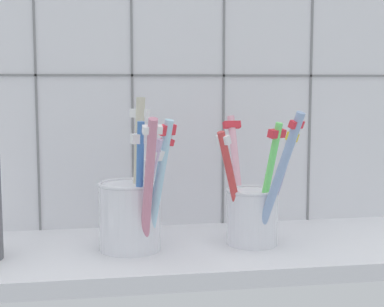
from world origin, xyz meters
TOP-DOWN VIEW (x-y plane):
  - counter_slab at (0.00, 0.00)cm, footprint 64.00×22.00cm
  - tile_wall_back at (0.00, 12.00)cm, footprint 64.00×2.20cm
  - toothbrush_cup_left at (-7.26, -0.87)cm, footprint 9.84×13.95cm
  - toothbrush_cup_right at (7.79, -0.74)cm, footprint 11.73×14.29cm

SIDE VIEW (x-z plane):
  - counter_slab at x=0.00cm, z-range 0.00..2.00cm
  - toothbrush_cup_right at x=7.79cm, z-range -1.78..15.20cm
  - toothbrush_cup_left at x=-7.26cm, z-range -2.16..16.24cm
  - tile_wall_back at x=0.00cm, z-range 0.00..45.00cm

